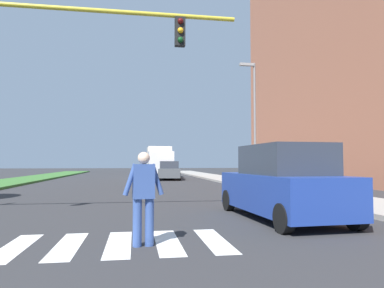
{
  "coord_description": "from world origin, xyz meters",
  "views": [
    {
      "loc": [
        0.73,
        0.77,
        1.5
      ],
      "look_at": [
        3.62,
        18.69,
        2.46
      ],
      "focal_mm": 33.04,
      "sensor_mm": 36.0,
      "label": 1
    }
  ],
  "objects_px": {
    "suv_crossing": "(282,184)",
    "truck_box_delivery": "(159,161)",
    "pedestrian_performer": "(144,194)",
    "sedan_midblock": "(169,171)",
    "street_lamp_right": "(253,112)"
  },
  "relations": [
    {
      "from": "suv_crossing",
      "to": "truck_box_delivery",
      "type": "relative_size",
      "value": 0.76
    },
    {
      "from": "suv_crossing",
      "to": "truck_box_delivery",
      "type": "xyz_separation_m",
      "value": [
        -1.47,
        26.54,
        0.7
      ]
    },
    {
      "from": "pedestrian_performer",
      "to": "suv_crossing",
      "type": "height_order",
      "value": "suv_crossing"
    },
    {
      "from": "street_lamp_right",
      "to": "truck_box_delivery",
      "type": "xyz_separation_m",
      "value": [
        -4.75,
        14.81,
        -2.96
      ]
    },
    {
      "from": "truck_box_delivery",
      "to": "sedan_midblock",
      "type": "bearing_deg",
      "value": -82.8
    },
    {
      "from": "suv_crossing",
      "to": "truck_box_delivery",
      "type": "bearing_deg",
      "value": 93.17
    },
    {
      "from": "street_lamp_right",
      "to": "suv_crossing",
      "type": "bearing_deg",
      "value": -105.61
    },
    {
      "from": "suv_crossing",
      "to": "sedan_midblock",
      "type": "distance_m",
      "value": 22.04
    },
    {
      "from": "truck_box_delivery",
      "to": "pedestrian_performer",
      "type": "bearing_deg",
      "value": -94.44
    },
    {
      "from": "pedestrian_performer",
      "to": "suv_crossing",
      "type": "relative_size",
      "value": 0.36
    },
    {
      "from": "street_lamp_right",
      "to": "suv_crossing",
      "type": "relative_size",
      "value": 1.6
    },
    {
      "from": "pedestrian_performer",
      "to": "truck_box_delivery",
      "type": "height_order",
      "value": "truck_box_delivery"
    },
    {
      "from": "pedestrian_performer",
      "to": "truck_box_delivery",
      "type": "bearing_deg",
      "value": 85.56
    },
    {
      "from": "sedan_midblock",
      "to": "truck_box_delivery",
      "type": "bearing_deg",
      "value": 97.2
    },
    {
      "from": "pedestrian_performer",
      "to": "sedan_midblock",
      "type": "distance_m",
      "value": 24.67
    }
  ]
}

